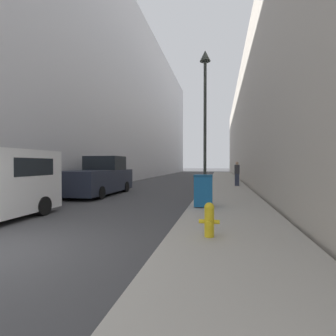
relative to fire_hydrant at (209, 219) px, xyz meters
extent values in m
cube|color=#ADA89E|center=(0.58, 16.20, -0.47)|extent=(3.02, 60.00, 0.15)
cube|color=#BCBCC1|center=(-14.31, 24.20, 8.70)|extent=(12.00, 60.00, 18.48)
cube|color=beige|center=(8.19, 24.20, 5.31)|extent=(12.00, 60.00, 11.70)
cylinder|color=yellow|center=(0.00, 0.01, -0.09)|extent=(0.21, 0.21, 0.60)
sphere|color=yellow|center=(0.00, 0.01, 0.25)|extent=(0.22, 0.22, 0.22)
cylinder|color=yellow|center=(0.00, 0.01, 0.31)|extent=(0.06, 0.06, 0.05)
cylinder|color=yellow|center=(0.00, -0.16, -0.06)|extent=(0.11, 0.12, 0.11)
cylinder|color=yellow|center=(-0.16, 0.01, -0.06)|extent=(0.12, 0.09, 0.09)
cylinder|color=yellow|center=(0.16, 0.01, -0.06)|extent=(0.12, 0.09, 0.09)
cube|color=#19609E|center=(-0.38, 4.01, 0.18)|extent=(0.65, 0.67, 1.07)
cube|color=navy|center=(-0.38, 4.01, 0.75)|extent=(0.67, 0.69, 0.08)
cylinder|color=black|center=(-0.66, 4.29, -0.31)|extent=(0.05, 0.16, 0.16)
cylinder|color=black|center=(-0.11, 4.29, -0.31)|extent=(0.05, 0.16, 0.16)
cylinder|color=#2D332D|center=(-0.46, 6.18, -0.27)|extent=(0.26, 0.26, 0.25)
cylinder|color=#2D332D|center=(-0.46, 6.18, 2.70)|extent=(0.13, 0.13, 6.19)
cone|color=#2D332D|center=(-0.46, 6.18, 6.04)|extent=(0.48, 0.48, 0.48)
cube|color=black|center=(-6.53, 1.61, 1.09)|extent=(1.98, 1.78, 0.56)
cylinder|color=black|center=(-5.62, 2.04, -0.22)|extent=(0.24, 0.64, 0.64)
cube|color=#232838|center=(-6.53, 7.87, 0.24)|extent=(2.16, 5.57, 1.21)
cube|color=black|center=(-6.53, 8.84, 1.25)|extent=(1.99, 1.78, 0.80)
cylinder|color=black|center=(-7.54, 9.59, -0.22)|extent=(0.24, 0.64, 0.64)
cylinder|color=black|center=(-5.52, 9.59, -0.22)|extent=(0.24, 0.64, 0.64)
cylinder|color=black|center=(-7.54, 6.14, -0.22)|extent=(0.24, 0.64, 0.64)
cylinder|color=black|center=(-5.52, 6.14, -0.22)|extent=(0.24, 0.64, 0.64)
cube|color=#2D3347|center=(1.41, 13.87, 0.03)|extent=(0.30, 0.21, 0.85)
cube|color=#333338|center=(1.41, 13.87, 0.79)|extent=(0.35, 0.21, 0.67)
sphere|color=tan|center=(1.41, 13.87, 1.24)|extent=(0.23, 0.23, 0.23)
camera|label=1|loc=(0.24, -5.72, 1.19)|focal=28.00mm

